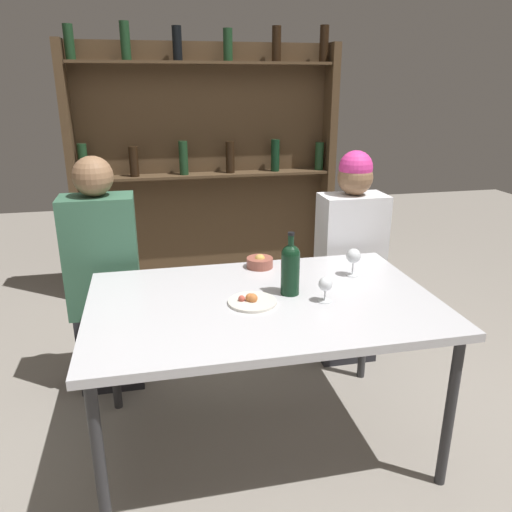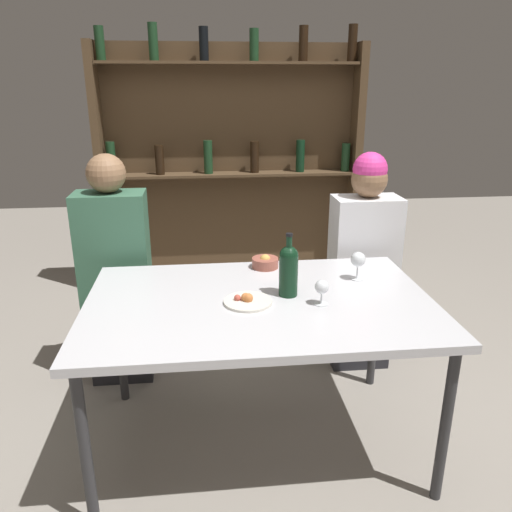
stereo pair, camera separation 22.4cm
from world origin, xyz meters
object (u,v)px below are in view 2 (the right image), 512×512
at_px(wine_bottle, 289,268).
at_px(wine_glass_1, 322,288).
at_px(wine_glass_0, 358,260).
at_px(seated_person_right, 363,266).
at_px(food_plate_0, 247,301).
at_px(snack_bowl, 265,262).
at_px(seated_person_left, 116,278).

distance_m(wine_bottle, wine_glass_1, 0.17).
relative_size(wine_bottle, wine_glass_0, 2.08).
bearing_deg(seated_person_right, wine_bottle, -131.25).
distance_m(food_plate_0, snack_bowl, 0.44).
relative_size(wine_glass_1, seated_person_right, 0.09).
xyz_separation_m(wine_glass_0, food_plate_0, (-0.54, -0.21, -0.09)).
distance_m(wine_glass_1, food_plate_0, 0.32).
bearing_deg(wine_glass_0, seated_person_right, 68.26).
xyz_separation_m(wine_glass_0, wine_glass_1, (-0.23, -0.26, -0.02)).
height_order(wine_glass_1, snack_bowl, wine_glass_1).
bearing_deg(wine_glass_0, wine_bottle, -157.53).
distance_m(wine_glass_0, seated_person_left, 1.32).
bearing_deg(wine_glass_0, seated_person_left, 158.45).
relative_size(food_plate_0, snack_bowl, 1.56).
distance_m(wine_bottle, seated_person_right, 0.87).
relative_size(food_plate_0, seated_person_right, 0.16).
bearing_deg(wine_glass_1, seated_person_left, 142.84).
distance_m(wine_glass_0, snack_bowl, 0.47).
bearing_deg(food_plate_0, seated_person_left, 133.86).
height_order(wine_bottle, snack_bowl, wine_bottle).
relative_size(wine_bottle, wine_glass_1, 2.58).
xyz_separation_m(wine_glass_0, snack_bowl, (-0.41, 0.21, -0.07)).
bearing_deg(wine_glass_0, snack_bowl, 153.58).
bearing_deg(wine_bottle, food_plate_0, -160.65).
relative_size(wine_glass_0, snack_bowl, 1.02).
height_order(wine_bottle, seated_person_right, seated_person_right).
height_order(snack_bowl, seated_person_left, seated_person_left).
height_order(wine_glass_0, food_plate_0, wine_glass_0).
bearing_deg(wine_glass_0, wine_glass_1, -132.04).
xyz_separation_m(wine_glass_0, seated_person_left, (-1.21, 0.48, -0.23)).
relative_size(wine_glass_0, food_plate_0, 0.66).
distance_m(wine_glass_0, seated_person_right, 0.56).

